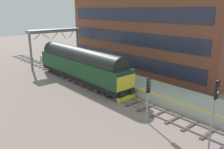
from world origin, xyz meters
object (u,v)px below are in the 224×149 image
(diesel_locomotive, at_px, (80,64))
(platform_number_sign, at_px, (133,74))
(signal_post_mid, at_px, (148,94))
(waiting_passenger, at_px, (134,75))
(signal_post_near, at_px, (214,107))

(diesel_locomotive, relative_size, platform_number_sign, 8.53)
(signal_post_mid, height_order, waiting_passenger, signal_post_mid)
(diesel_locomotive, bearing_deg, signal_post_mid, -98.85)
(signal_post_near, distance_m, waiting_passenger, 12.99)
(diesel_locomotive, height_order, waiting_passenger, diesel_locomotive)
(signal_post_mid, bearing_deg, platform_number_sign, 54.19)
(platform_number_sign, xyz_separation_m, waiting_passenger, (0.74, 0.63, -0.42))
(signal_post_mid, xyz_separation_m, platform_number_sign, (4.09, 5.68, -0.22))
(platform_number_sign, height_order, waiting_passenger, platform_number_sign)
(signal_post_mid, distance_m, platform_number_sign, 7.00)
(signal_post_near, height_order, waiting_passenger, signal_post_near)
(signal_post_near, bearing_deg, waiting_passenger, 68.01)
(diesel_locomotive, height_order, platform_number_sign, diesel_locomotive)
(signal_post_mid, distance_m, waiting_passenger, 7.97)
(diesel_locomotive, distance_m, waiting_passenger, 7.86)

